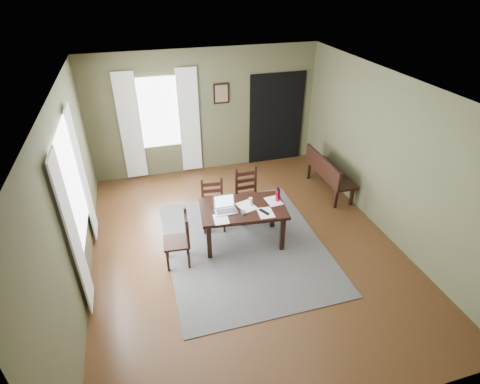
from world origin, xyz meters
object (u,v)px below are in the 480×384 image
object	(u,v)px
chair_end	(180,240)
chair_back_right	(248,196)
chair_back_left	(213,205)
laptop	(225,207)
water_bottle	(278,195)
dining_table	(243,211)
bench	(327,171)

from	to	relation	value
chair_end	chair_back_right	distance (m)	1.66
chair_back_left	laptop	xyz separation A→B (m)	(0.08, -0.56, 0.32)
chair_back_left	chair_back_right	xyz separation A→B (m)	(0.68, 0.09, 0.03)
chair_back_left	water_bottle	size ratio (longest dim) A/B	3.58
chair_end	dining_table	bearing A→B (deg)	106.83
water_bottle	bench	bearing A→B (deg)	35.65
bench	laptop	bearing A→B (deg)	114.59
chair_end	chair_back_left	size ratio (longest dim) A/B	1.00
bench	chair_end	bearing A→B (deg)	112.90
chair_end	chair_back_left	distance (m)	1.09
laptop	water_bottle	bearing A→B (deg)	2.00
dining_table	chair_back_left	distance (m)	0.70
chair_back_right	chair_end	bearing A→B (deg)	-147.73
water_bottle	chair_back_right	bearing A→B (deg)	116.69
dining_table	chair_back_left	size ratio (longest dim) A/B	1.62
chair_end	bench	world-z (taller)	chair_end
dining_table	chair_back_right	world-z (taller)	chair_back_right
dining_table	chair_back_left	bearing A→B (deg)	129.87
chair_back_left	bench	xyz separation A→B (m)	(2.53, 0.56, 0.03)
chair_end	chair_back_right	xyz separation A→B (m)	(1.39, 0.91, 0.03)
bench	dining_table	bearing A→B (deg)	117.63
dining_table	bench	distance (m)	2.43
chair_back_right	water_bottle	bearing A→B (deg)	-64.13
bench	water_bottle	size ratio (longest dim) A/B	5.61
dining_table	chair_end	distance (m)	1.14
dining_table	bench	bearing A→B (deg)	33.73
chair_back_right	laptop	world-z (taller)	chair_back_right
chair_end	chair_back_right	bearing A→B (deg)	127.27
laptop	chair_back_left	bearing A→B (deg)	99.00
dining_table	laptop	xyz separation A→B (m)	(-0.30, 0.00, 0.15)
chair_back_right	water_bottle	world-z (taller)	chair_back_right
dining_table	bench	xyz separation A→B (m)	(2.15, 1.12, -0.14)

